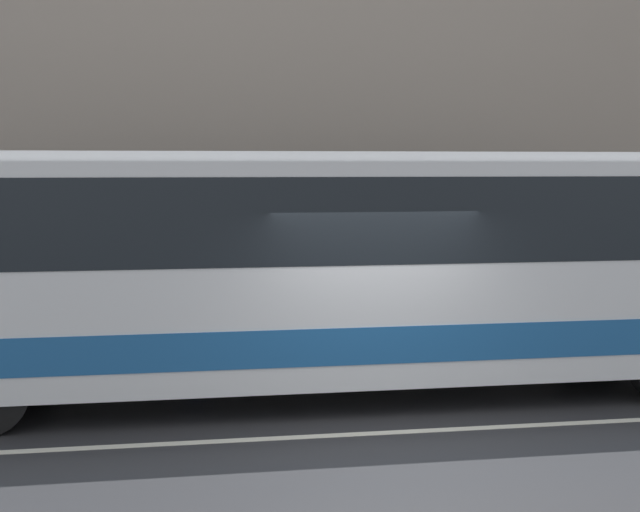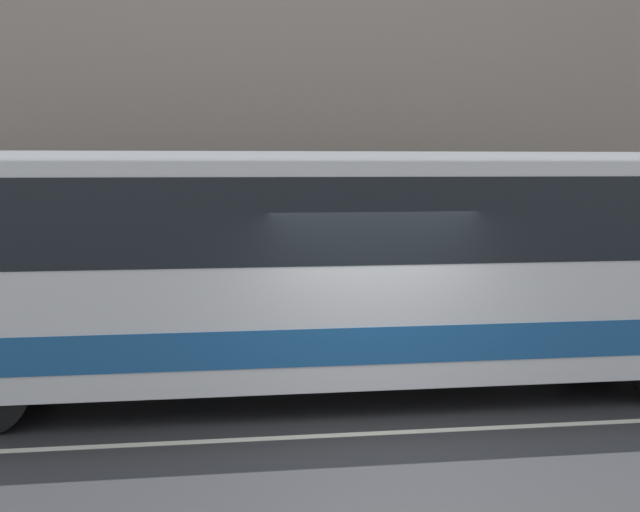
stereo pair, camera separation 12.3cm
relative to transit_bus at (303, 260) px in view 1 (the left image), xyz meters
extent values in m
plane|color=#2D2D30|center=(0.69, -1.82, -1.81)|extent=(60.00, 60.00, 0.00)
cube|color=gray|center=(0.69, 3.77, -1.74)|extent=(60.00, 3.18, 0.14)
cube|color=gray|center=(0.69, 5.51, 3.73)|extent=(60.00, 0.30, 11.08)
cube|color=#2D2B28|center=(0.69, 5.34, -0.43)|extent=(60.00, 0.06, 2.77)
cube|color=beige|center=(0.69, -1.82, -1.81)|extent=(54.00, 0.14, 0.01)
cube|color=white|center=(-0.01, 0.00, -0.09)|extent=(12.38, 2.53, 2.74)
cube|color=#1E5999|center=(-0.01, 0.00, -0.91)|extent=(12.32, 2.55, 0.45)
cube|color=black|center=(-0.01, 0.00, 0.58)|extent=(12.01, 2.55, 1.04)
cube|color=white|center=(-0.01, 0.00, 1.34)|extent=(10.52, 2.15, 0.12)
cylinder|color=black|center=(4.58, 1.11, -1.32)|extent=(0.98, 0.28, 0.98)
cylinder|color=black|center=(-3.80, 1.11, -1.32)|extent=(0.98, 0.28, 0.98)
cylinder|color=navy|center=(-1.34, 4.07, -0.99)|extent=(0.36, 0.36, 1.35)
sphere|color=tan|center=(-1.34, 4.07, -0.19)|extent=(0.25, 0.25, 0.25)
camera|label=1|loc=(-1.70, -11.47, 1.24)|focal=50.00mm
camera|label=2|loc=(-1.58, -11.49, 1.24)|focal=50.00mm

